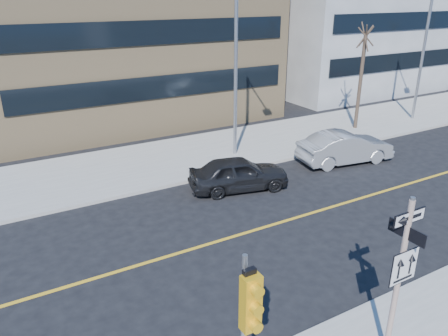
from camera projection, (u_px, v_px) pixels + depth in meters
ground at (314, 298)px, 12.36m from camera, size 120.00×120.00×0.00m
far_sidewalk at (400, 116)px, 30.28m from camera, size 66.00×6.00×0.15m
sign_pole at (400, 271)px, 9.42m from camera, size 0.92×0.92×4.06m
traffic_signal at (249, 317)px, 7.24m from camera, size 0.32×0.45×4.00m
parked_car_a at (239, 173)px, 18.93m from camera, size 2.69×4.61×1.47m
parked_car_b at (345, 147)px, 21.91m from camera, size 2.45×5.04×1.59m
streetlight_a at (238, 65)px, 21.08m from camera, size 0.55×2.25×8.00m
streetlight_b at (427, 48)px, 27.53m from camera, size 0.55×2.25×8.00m
street_tree_west at (365, 39)px, 25.37m from camera, size 1.80×1.80×6.35m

